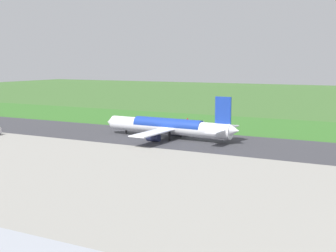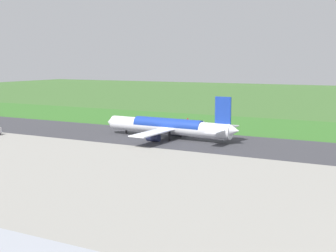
% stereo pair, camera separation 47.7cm
% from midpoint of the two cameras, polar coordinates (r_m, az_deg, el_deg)
% --- Properties ---
extents(ground_plane, '(800.00, 800.00, 0.00)m').
position_cam_midpoint_polar(ground_plane, '(160.99, 0.46, -1.61)').
color(ground_plane, '#3D662D').
extents(runway_asphalt, '(600.00, 35.99, 0.06)m').
position_cam_midpoint_polar(runway_asphalt, '(160.98, 0.46, -1.60)').
color(runway_asphalt, '#38383D').
rests_on(runway_asphalt, ground).
extents(apron_concrete, '(440.00, 110.00, 0.05)m').
position_cam_midpoint_polar(apron_concrete, '(119.11, -10.78, -5.25)').
color(apron_concrete, gray).
rests_on(apron_concrete, ground).
extents(grass_verge_foreground, '(600.00, 80.00, 0.04)m').
position_cam_midpoint_polar(grass_verge_foreground, '(190.63, 5.01, -0.10)').
color(grass_verge_foreground, '#346B27').
rests_on(grass_verge_foreground, ground).
extents(airliner_main, '(54.10, 44.22, 15.88)m').
position_cam_midpoint_polar(airliner_main, '(160.66, 0.20, -0.06)').
color(airliner_main, white).
rests_on(airliner_main, ground).
extents(no_stopping_sign, '(0.60, 0.10, 2.60)m').
position_cam_midpoint_polar(no_stopping_sign, '(198.33, 2.57, 0.69)').
color(no_stopping_sign, slate).
rests_on(no_stopping_sign, ground).
extents(traffic_cone_orange, '(0.40, 0.40, 0.55)m').
position_cam_midpoint_polar(traffic_cone_orange, '(199.67, 1.69, 0.38)').
color(traffic_cone_orange, orange).
rests_on(traffic_cone_orange, ground).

